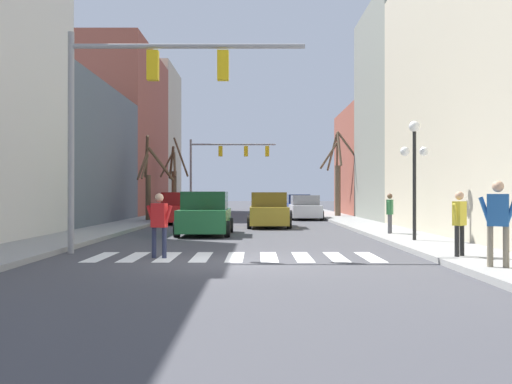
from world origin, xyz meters
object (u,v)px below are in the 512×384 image
object	(u,v)px
car_parked_right_far	(307,208)
car_driving_toward_lane	(182,209)
pedestrian_on_right_sidewalk	(462,218)
street_tree_left_far	(340,176)
traffic_signal_near	(141,93)
pedestrian_crossing_street	(501,216)
pedestrian_near_right_corner	(161,220)
street_tree_right_near	(176,181)
car_parked_right_near	(207,215)
street_tree_left_mid	(151,181)
pedestrian_waiting_at_curb	(392,210)
car_driving_away_lane	(301,206)
traffic_signal_far	(225,159)
street_lamp_right_corner	(417,155)
car_parked_left_far	(271,211)

from	to	relation	value
car_parked_right_far	car_driving_toward_lane	world-z (taller)	car_driving_toward_lane
pedestrian_on_right_sidewalk	street_tree_left_far	bearing A→B (deg)	42.77
traffic_signal_near	car_parked_right_far	size ratio (longest dim) A/B	1.38
pedestrian_crossing_street	street_tree_left_far	bearing A→B (deg)	-64.82
pedestrian_on_right_sidewalk	pedestrian_near_right_corner	world-z (taller)	pedestrian_on_right_sidewalk
street_tree_right_near	pedestrian_crossing_street	bearing A→B (deg)	-71.19
car_parked_right_near	pedestrian_on_right_sidewalk	xyz separation A→B (m)	(7.11, -9.86, 0.27)
pedestrian_on_right_sidewalk	street_tree_left_mid	xyz separation A→B (m)	(-11.32, 20.52, 1.33)
street_tree_left_far	street_tree_left_mid	bearing A→B (deg)	-151.71
pedestrian_waiting_at_curb	street_tree_right_near	distance (m)	25.53
car_parked_right_far	street_tree_left_mid	bearing A→B (deg)	112.32
traffic_signal_near	car_driving_toward_lane	xyz separation A→B (m)	(-0.95, 16.77, -3.73)
car_driving_toward_lane	pedestrian_waiting_at_curb	size ratio (longest dim) A/B	3.03
car_driving_toward_lane	street_tree_left_far	size ratio (longest dim) A/B	0.80
traffic_signal_near	car_driving_away_lane	world-z (taller)	traffic_signal_near
street_tree_right_near	car_parked_right_near	bearing A→B (deg)	-78.83
car_parked_right_far	pedestrian_waiting_at_curb	xyz separation A→B (m)	(2.01, -15.91, 0.32)
traffic_signal_far	pedestrian_waiting_at_curb	size ratio (longest dim) A/B	4.46
pedestrian_on_right_sidewalk	street_tree_left_mid	distance (m)	23.48
car_driving_toward_lane	street_tree_left_mid	world-z (taller)	street_tree_left_mid
street_lamp_right_corner	car_parked_right_far	distance (m)	19.51
car_parked_left_far	street_tree_right_near	distance (m)	17.44
car_parked_right_near	car_driving_toward_lane	bearing A→B (deg)	-166.50
street_tree_right_near	car_parked_right_far	bearing A→B (deg)	-35.62
traffic_signal_far	pedestrian_on_right_sidewalk	xyz separation A→B (m)	(7.68, -33.33, -3.41)
car_driving_toward_lane	street_tree_right_near	xyz separation A→B (m)	(-2.04, 12.28, 1.85)
car_parked_left_far	car_driving_toward_lane	xyz separation A→B (m)	(-4.91, 3.61, 0.00)
car_driving_away_lane	street_tree_left_far	bearing A→B (deg)	-149.30
street_lamp_right_corner	car_parked_right_far	size ratio (longest dim) A/B	0.82
pedestrian_on_right_sidewalk	pedestrian_crossing_street	world-z (taller)	pedestrian_crossing_street
traffic_signal_near	car_parked_left_far	size ratio (longest dim) A/B	1.45
street_lamp_right_corner	car_parked_left_far	world-z (taller)	street_lamp_right_corner
car_driving_away_lane	street_tree_left_mid	size ratio (longest dim) A/B	0.89
car_parked_left_far	street_tree_left_mid	bearing A→B (deg)	53.28
traffic_signal_near	traffic_signal_far	world-z (taller)	traffic_signal_near
car_parked_right_near	pedestrian_crossing_street	size ratio (longest dim) A/B	2.58
car_parked_left_far	car_parked_right_far	xyz separation A→B (m)	(2.56, 9.07, -0.07)
pedestrian_waiting_at_curb	street_tree_right_near	world-z (taller)	street_tree_right_near
pedestrian_on_right_sidewalk	pedestrian_near_right_corner	distance (m)	7.63
street_tree_left_mid	pedestrian_on_right_sidewalk	bearing A→B (deg)	-61.12
pedestrian_on_right_sidewalk	street_tree_left_far	size ratio (longest dim) A/B	0.27
car_driving_toward_lane	car_driving_away_lane	bearing A→B (deg)	-31.82
car_driving_away_lane	traffic_signal_far	bearing A→B (deg)	69.51
traffic_signal_far	pedestrian_near_right_corner	world-z (taller)	traffic_signal_far
pedestrian_waiting_at_curb	street_tree_right_near	size ratio (longest dim) A/B	0.26
pedestrian_on_right_sidewalk	street_lamp_right_corner	bearing A→B (deg)	41.40
car_driving_away_lane	pedestrian_on_right_sidewalk	distance (m)	31.17
pedestrian_on_right_sidewalk	street_tree_right_near	xyz separation A→B (m)	(-11.33, 31.24, 1.57)
car_parked_left_far	car_driving_toward_lane	size ratio (longest dim) A/B	0.99
pedestrian_on_right_sidewalk	car_parked_left_far	bearing A→B (deg)	60.18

